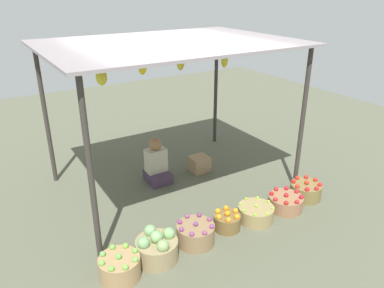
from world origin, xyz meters
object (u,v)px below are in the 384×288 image
object	(u,v)px
basket_red_tomatoes	(306,190)
basket_green_apples	(120,267)
basket_red_apples	(285,202)
basket_limes	(256,213)
basket_oranges	(227,221)
basket_cabbages	(157,248)
basket_purple_onions	(196,234)
vendor_person	(157,165)
wooden_crate_near_vendor	(199,164)

from	to	relation	value
basket_red_tomatoes	basket_green_apples	bearing A→B (deg)	-178.08
basket_red_apples	basket_limes	bearing A→B (deg)	178.84
basket_red_apples	basket_oranges	bearing A→B (deg)	176.54
basket_green_apples	basket_cabbages	distance (m)	0.50
basket_purple_onions	basket_limes	size ratio (longest dim) A/B	0.98
vendor_person	basket_red_apples	size ratio (longest dim) A/B	1.53
basket_oranges	basket_red_tomatoes	world-z (taller)	basket_red_tomatoes
basket_cabbages	basket_purple_onions	distance (m)	0.57
basket_green_apples	wooden_crate_near_vendor	size ratio (longest dim) A/B	1.48
basket_oranges	basket_red_tomatoes	xyz separation A→B (m)	(1.52, 0.00, 0.01)
basket_green_apples	basket_purple_onions	world-z (taller)	basket_green_apples
basket_cabbages	basket_oranges	distance (m)	1.10
basket_purple_onions	basket_red_tomatoes	distance (m)	2.05
basket_red_tomatoes	basket_limes	bearing A→B (deg)	-177.22
basket_green_apples	basket_limes	xyz separation A→B (m)	(2.06, 0.05, -0.03)
basket_green_apples	wooden_crate_near_vendor	world-z (taller)	basket_green_apples
basket_limes	basket_red_apples	distance (m)	0.56
basket_red_apples	basket_red_tomatoes	xyz separation A→B (m)	(0.49, 0.06, 0.02)
basket_green_apples	basket_red_tomatoes	xyz separation A→B (m)	(3.11, 0.10, -0.01)
basket_cabbages	basket_red_tomatoes	size ratio (longest dim) A/B	1.08
vendor_person	wooden_crate_near_vendor	distance (m)	0.83
vendor_person	basket_red_tomatoes	world-z (taller)	vendor_person
vendor_person	basket_red_apples	world-z (taller)	vendor_person
basket_purple_onions	basket_limes	distance (m)	0.99
basket_oranges	basket_green_apples	bearing A→B (deg)	-176.24
basket_oranges	wooden_crate_near_vendor	size ratio (longest dim) A/B	1.16
basket_oranges	basket_red_apples	world-z (taller)	basket_oranges
basket_green_apples	vendor_person	bearing A→B (deg)	52.67
basket_green_apples	basket_purple_onions	bearing A→B (deg)	4.04
basket_green_apples	basket_red_tomatoes	world-z (taller)	basket_green_apples
basket_red_apples	wooden_crate_near_vendor	bearing A→B (deg)	104.02
basket_red_apples	wooden_crate_near_vendor	distance (m)	1.76
basket_green_apples	basket_oranges	bearing A→B (deg)	3.76
basket_red_apples	basket_red_tomatoes	bearing A→B (deg)	7.28
basket_limes	basket_red_tomatoes	bearing A→B (deg)	2.78
vendor_person	basket_oranges	xyz separation A→B (m)	(0.21, -1.71, -0.18)
vendor_person	basket_limes	distance (m)	1.89
wooden_crate_near_vendor	basket_green_apples	bearing A→B (deg)	-141.42
basket_red_apples	basket_purple_onions	bearing A→B (deg)	178.78
vendor_person	basket_limes	world-z (taller)	vendor_person
basket_purple_onions	basket_cabbages	bearing A→B (deg)	-177.41
basket_limes	wooden_crate_near_vendor	xyz separation A→B (m)	(0.14, 1.70, 0.03)
basket_cabbages	basket_oranges	xyz separation A→B (m)	(1.09, 0.06, -0.05)
basket_oranges	basket_limes	size ratio (longest dim) A/B	0.73
basket_cabbages	basket_limes	distance (m)	1.56
basket_limes	basket_purple_onions	bearing A→B (deg)	178.74
basket_green_apples	basket_cabbages	world-z (taller)	basket_cabbages
basket_purple_onions	basket_red_apples	distance (m)	1.56
basket_oranges	basket_red_apples	bearing A→B (deg)	-3.46
basket_red_apples	basket_red_tomatoes	size ratio (longest dim) A/B	1.06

